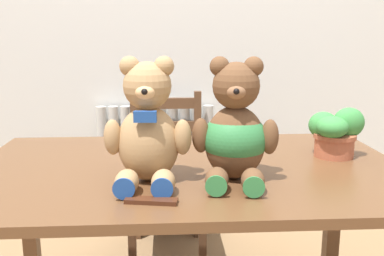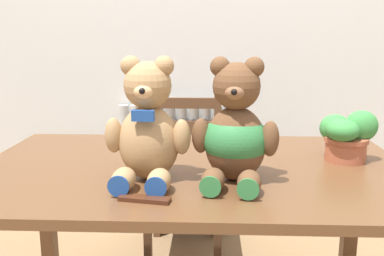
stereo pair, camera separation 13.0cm
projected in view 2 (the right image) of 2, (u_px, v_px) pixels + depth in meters
wall_back at (201, 17)px, 2.46m from camera, size 8.00×0.04×2.60m
radiator at (177, 175)px, 2.60m from camera, size 0.69×0.10×0.79m
dining_table at (193, 192)px, 1.48m from camera, size 1.47×0.90×0.76m
wooden_chair_behind at (185, 174)px, 2.37m from camera, size 0.40×0.41×0.89m
teddy_bear_left at (148, 128)px, 1.29m from camera, size 0.27×0.27×0.38m
teddy_bear_right at (235, 133)px, 1.29m from camera, size 0.27×0.29×0.38m
potted_plant at (346, 136)px, 1.50m from camera, size 0.19×0.18×0.18m
chocolate_bar at (144, 199)px, 1.15m from camera, size 0.15×0.06×0.01m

